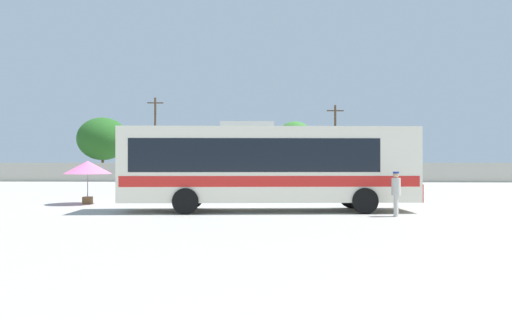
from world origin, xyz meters
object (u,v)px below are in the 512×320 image
object	(u,v)px
vendor_umbrella_near_gate_pink	(88,168)
roadside_tree_midright	(295,136)
parked_car_third_maroon	(283,175)
utility_pole_far	(335,142)
roadside_tree_midleft	(202,144)
parked_car_second_dark_blue	(217,175)
parked_car_rightmost_red	(345,175)
attendant_by_bus_door	(396,191)
parked_car_leftmost_maroon	(156,175)
utility_pole_near	(155,137)
roadside_tree_left	(103,139)
coach_bus_cream_red	(265,164)

from	to	relation	value
vendor_umbrella_near_gate_pink	roadside_tree_midright	size ratio (longest dim) A/B	0.34
roadside_tree_midright	parked_car_third_maroon	bearing A→B (deg)	-99.19
utility_pole_far	roadside_tree_midright	size ratio (longest dim) A/B	1.21
vendor_umbrella_near_gate_pink	roadside_tree_midleft	size ratio (longest dim) A/B	0.41
parked_car_second_dark_blue	parked_car_rightmost_red	xyz separation A→B (m)	(12.43, -0.34, 0.04)
attendant_by_bus_door	parked_car_rightmost_red	size ratio (longest dim) A/B	0.39
vendor_umbrella_near_gate_pink	parked_car_leftmost_maroon	world-z (taller)	vendor_umbrella_near_gate_pink
attendant_by_bus_door	roadside_tree_midright	world-z (taller)	roadside_tree_midright
parked_car_rightmost_red	roadside_tree_midright	world-z (taller)	roadside_tree_midright
attendant_by_bus_door	utility_pole_near	world-z (taller)	utility_pole_near
parked_car_second_dark_blue	roadside_tree_left	bearing A→B (deg)	147.42
vendor_umbrella_near_gate_pink	parked_car_leftmost_maroon	size ratio (longest dim) A/B	0.51
vendor_umbrella_near_gate_pink	utility_pole_near	size ratio (longest dim) A/B	0.25
attendant_by_bus_door	parked_car_second_dark_blue	bearing A→B (deg)	109.79
parked_car_third_maroon	attendant_by_bus_door	bearing A→B (deg)	-82.10
parked_car_leftmost_maroon	parked_car_second_dark_blue	world-z (taller)	parked_car_leftmost_maroon
parked_car_second_dark_blue	parked_car_leftmost_maroon	bearing A→B (deg)	-172.60
attendant_by_bus_door	parked_car_leftmost_maroon	xyz separation A→B (m)	(-16.33, 28.29, -0.21)
coach_bus_cream_red	roadside_tree_midright	bearing A→B (deg)	86.10
utility_pole_near	parked_car_rightmost_red	bearing A→B (deg)	-19.44
parked_car_rightmost_red	utility_pole_near	distance (m)	21.97
parked_car_second_dark_blue	roadside_tree_midright	distance (m)	12.43
parked_car_second_dark_blue	utility_pole_far	size ratio (longest dim) A/B	0.57
parked_car_rightmost_red	vendor_umbrella_near_gate_pink	bearing A→B (deg)	-123.53
vendor_umbrella_near_gate_pink	parked_car_second_dark_blue	world-z (taller)	vendor_umbrella_near_gate_pink
utility_pole_near	roadside_tree_left	world-z (taller)	utility_pole_near
roadside_tree_left	roadside_tree_midright	size ratio (longest dim) A/B	1.09
coach_bus_cream_red	vendor_umbrella_near_gate_pink	bearing A→B (deg)	161.09
parked_car_second_dark_blue	roadside_tree_midright	world-z (taller)	roadside_tree_midright
attendant_by_bus_door	parked_car_leftmost_maroon	distance (m)	32.67
utility_pole_far	roadside_tree_midright	xyz separation A→B (m)	(-4.21, 3.72, 0.79)
parked_car_third_maroon	roadside_tree_midright	bearing A→B (deg)	80.81
coach_bus_cream_red	parked_car_leftmost_maroon	xyz separation A→B (m)	(-11.33, 26.44, -1.23)
vendor_umbrella_near_gate_pink	parked_car_rightmost_red	size ratio (longest dim) A/B	0.53
roadside_tree_left	roadside_tree_midright	world-z (taller)	roadside_tree_left
parked_car_second_dark_blue	utility_pole_near	xyz separation A→B (m)	(-7.93, 6.85, 4.11)
parked_car_second_dark_blue	roadside_tree_midleft	size ratio (longest dim) A/B	0.82
parked_car_second_dark_blue	roadside_tree_left	size ratio (longest dim) A/B	0.63
utility_pole_near	parked_car_second_dark_blue	bearing A→B (deg)	-40.82
parked_car_third_maroon	roadside_tree_left	size ratio (longest dim) A/B	0.59
parked_car_leftmost_maroon	roadside_tree_midleft	distance (m)	9.43
coach_bus_cream_red	vendor_umbrella_near_gate_pink	size ratio (longest dim) A/B	5.36
coach_bus_cream_red	vendor_umbrella_near_gate_pink	distance (m)	9.33
attendant_by_bus_door	parked_car_second_dark_blue	size ratio (longest dim) A/B	0.37
coach_bus_cream_red	parked_car_second_dark_blue	size ratio (longest dim) A/B	2.66
attendant_by_bus_door	roadside_tree_midleft	distance (m)	38.95
parked_car_leftmost_maroon	utility_pole_near	bearing A→B (deg)	105.07
coach_bus_cream_red	utility_pole_far	size ratio (longest dim) A/B	1.51
parked_car_leftmost_maroon	parked_car_third_maroon	world-z (taller)	same
utility_pole_far	roadside_tree_left	xyz separation A→B (m)	(-27.05, 4.69, 0.57)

